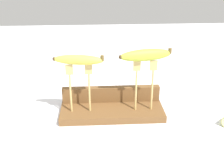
{
  "coord_description": "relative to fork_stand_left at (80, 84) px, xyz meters",
  "views": [
    {
      "loc": [
        -0.06,
        -0.96,
        0.56
      ],
      "look_at": [
        0.0,
        0.0,
        0.13
      ],
      "focal_mm": 46.83,
      "sensor_mm": 36.0,
      "label": 1
    }
  ],
  "objects": [
    {
      "name": "banana_raised_left",
      "position": [
        -0.0,
        0.0,
        0.09
      ],
      "size": [
        0.18,
        0.06,
        0.04
      ],
      "color": "#DBD147",
      "rests_on": "fork_stand_left"
    },
    {
      "name": "banana_raised_right",
      "position": [
        0.23,
        -0.0,
        0.1
      ],
      "size": [
        0.19,
        0.07,
        0.04
      ],
      "color": "#B2C138",
      "rests_on": "fork_stand_right"
    },
    {
      "name": "wooden_board",
      "position": [
        0.12,
        0.01,
        -0.12
      ],
      "size": [
        0.38,
        0.15,
        0.03
      ],
      "primitive_type": "cube",
      "color": "brown",
      "rests_on": "ground"
    },
    {
      "name": "fork_stand_right",
      "position": [
        0.23,
        -0.0,
        0.0
      ],
      "size": [
        0.08,
        0.01,
        0.19
      ],
      "color": "tan",
      "rests_on": "wooden_board"
    },
    {
      "name": "ground_plane",
      "position": [
        0.12,
        0.01,
        -0.14
      ],
      "size": [
        3.0,
        3.0,
        0.0
      ],
      "primitive_type": "plane",
      "color": "silver"
    },
    {
      "name": "fork_stand_left",
      "position": [
        0.0,
        0.0,
        0.0
      ],
      "size": [
        0.09,
        0.01,
        0.18
      ],
      "color": "tan",
      "rests_on": "wooden_board"
    },
    {
      "name": "board_backstop",
      "position": [
        0.12,
        0.07,
        -0.08
      ],
      "size": [
        0.38,
        0.03,
        0.06
      ],
      "primitive_type": "cube",
      "color": "brown",
      "rests_on": "wooden_board"
    }
  ]
}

